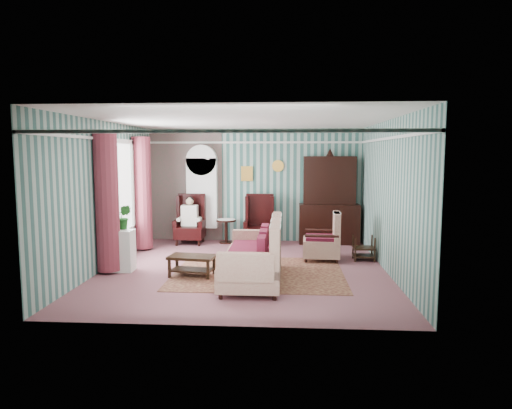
# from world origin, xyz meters

# --- Properties ---
(floor) EXTENTS (6.00, 6.00, 0.00)m
(floor) POSITION_xyz_m (0.00, 0.00, 0.00)
(floor) COLOR #8A5059
(floor) RESTS_ON ground
(room_shell) EXTENTS (5.53, 6.02, 2.91)m
(room_shell) POSITION_xyz_m (-0.62, 0.18, 2.01)
(room_shell) COLOR #36635C
(room_shell) RESTS_ON ground
(bookcase) EXTENTS (0.80, 0.28, 2.24)m
(bookcase) POSITION_xyz_m (-1.35, 2.84, 1.12)
(bookcase) COLOR white
(bookcase) RESTS_ON floor
(dresser_hutch) EXTENTS (1.50, 0.56, 2.36)m
(dresser_hutch) POSITION_xyz_m (1.90, 2.72, 1.18)
(dresser_hutch) COLOR black
(dresser_hutch) RESTS_ON floor
(wingback_left) EXTENTS (0.76, 0.80, 1.25)m
(wingback_left) POSITION_xyz_m (-1.60, 2.45, 0.62)
(wingback_left) COLOR black
(wingback_left) RESTS_ON floor
(wingback_right) EXTENTS (0.76, 0.80, 1.25)m
(wingback_right) POSITION_xyz_m (0.15, 2.45, 0.62)
(wingback_right) COLOR black
(wingback_right) RESTS_ON floor
(seated_woman) EXTENTS (0.44, 0.40, 1.18)m
(seated_woman) POSITION_xyz_m (-1.60, 2.45, 0.59)
(seated_woman) COLOR beige
(seated_woman) RESTS_ON floor
(round_side_table) EXTENTS (0.50, 0.50, 0.60)m
(round_side_table) POSITION_xyz_m (-0.70, 2.60, 0.30)
(round_side_table) COLOR black
(round_side_table) RESTS_ON floor
(nest_table) EXTENTS (0.45, 0.38, 0.54)m
(nest_table) POSITION_xyz_m (2.47, 0.90, 0.27)
(nest_table) COLOR black
(nest_table) RESTS_ON floor
(plant_stand) EXTENTS (0.55, 0.35, 0.80)m
(plant_stand) POSITION_xyz_m (-2.40, -0.30, 0.40)
(plant_stand) COLOR white
(plant_stand) RESTS_ON floor
(rug) EXTENTS (3.20, 2.60, 0.01)m
(rug) POSITION_xyz_m (0.30, -0.30, 0.01)
(rug) COLOR #451E17
(rug) RESTS_ON floor
(sofa) EXTENTS (1.10, 2.26, 1.04)m
(sofa) POSITION_xyz_m (0.22, -0.89, 0.52)
(sofa) COLOR beige
(sofa) RESTS_ON floor
(floral_armchair) EXTENTS (0.77, 0.89, 0.88)m
(floral_armchair) POSITION_xyz_m (1.57, 0.88, 0.44)
(floral_armchair) COLOR #BAB690
(floral_armchair) RESTS_ON floor
(coffee_table) EXTENTS (0.89, 0.58, 0.39)m
(coffee_table) POSITION_xyz_m (-0.92, -0.58, 0.19)
(coffee_table) COLOR black
(coffee_table) RESTS_ON floor
(potted_plant_a) EXTENTS (0.43, 0.39, 0.42)m
(potted_plant_a) POSITION_xyz_m (-2.46, -0.37, 1.01)
(potted_plant_a) COLOR #2B591B
(potted_plant_a) RESTS_ON plant_stand
(potted_plant_b) EXTENTS (0.27, 0.22, 0.48)m
(potted_plant_b) POSITION_xyz_m (-2.33, -0.17, 1.04)
(potted_plant_b) COLOR #184D1B
(potted_plant_b) RESTS_ON plant_stand
(potted_plant_c) EXTENTS (0.24, 0.24, 0.36)m
(potted_plant_c) POSITION_xyz_m (-2.48, -0.25, 0.98)
(potted_plant_c) COLOR #1B581C
(potted_plant_c) RESTS_ON plant_stand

